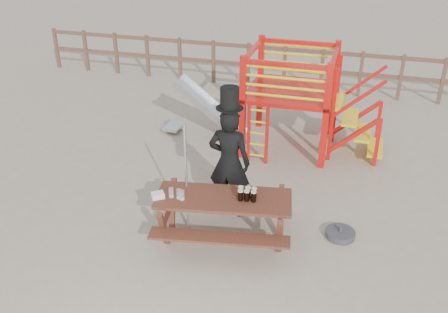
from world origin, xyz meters
The scene contains 10 objects.
ground centered at (0.00, 0.00, 0.00)m, with size 60.00×60.00×0.00m, color tan.
back_fence centered at (0.00, 7.00, 0.74)m, with size 15.09×0.09×1.20m.
playground_fort centered at (0.12, 3.58, 1.07)m, with size 4.71×1.84×2.10m.
picnic_table centered at (-0.18, 0.02, 0.49)m, with size 2.20×1.69×0.78m.
man_with_hat centered at (-0.31, 0.79, 0.99)m, with size 0.69×0.46×2.21m.
metal_pole centered at (-0.82, 0.19, 0.90)m, with size 0.04×0.04×1.80m, color #B2B2B7.
parasol_base centered at (1.54, 0.61, 0.05)m, with size 0.46×0.46×0.19m.
paper_bag centered at (-1.11, -0.25, 0.82)m, with size 0.18×0.14×0.08m, color white.
stout_pints centered at (0.16, 0.08, 0.86)m, with size 0.29×0.20×0.17m.
empty_glasses centered at (-0.83, -0.19, 0.84)m, with size 0.25×0.10×0.15m.
Camera 1 is at (1.56, -5.95, 4.72)m, focal length 40.00 mm.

